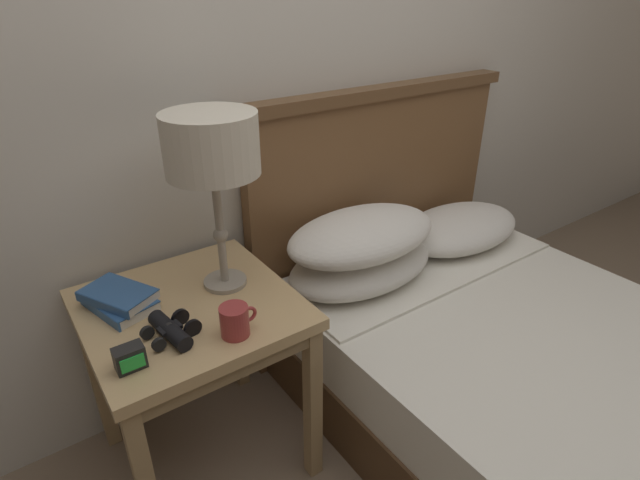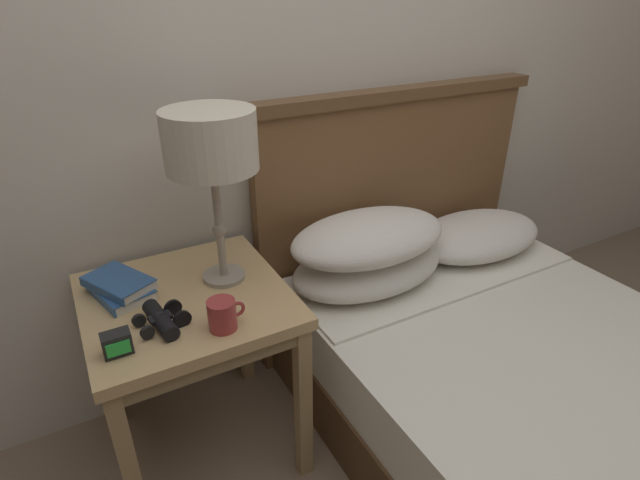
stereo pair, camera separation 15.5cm
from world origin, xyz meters
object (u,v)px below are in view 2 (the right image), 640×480
object	(u,v)px
coffee_mug	(223,315)
bed	(522,382)
book_stacked_on_top	(118,283)
alarm_clock	(117,344)
book_on_nightstand	(120,290)
table_lamp	(211,146)
nightstand	(189,318)
binoculars_pair	(161,319)

from	to	relation	value
coffee_mug	bed	bearing A→B (deg)	-18.49
book_stacked_on_top	alarm_clock	distance (m)	0.27
alarm_clock	book_on_nightstand	bearing A→B (deg)	79.78
bed	coffee_mug	distance (m)	1.02
coffee_mug	alarm_clock	xyz separation A→B (m)	(-0.26, 0.03, -0.01)
bed	book_stacked_on_top	xyz separation A→B (m)	(-1.11, 0.59, 0.40)
coffee_mug	alarm_clock	distance (m)	0.27
book_stacked_on_top	alarm_clock	size ratio (longest dim) A/B	3.32
table_lamp	alarm_clock	bearing A→B (deg)	-148.45
book_on_nightstand	alarm_clock	bearing A→B (deg)	-100.22
coffee_mug	book_on_nightstand	bearing A→B (deg)	125.81
bed	table_lamp	xyz separation A→B (m)	(-0.81, 0.54, 0.78)
table_lamp	alarm_clock	xyz separation A→B (m)	(-0.35, -0.21, -0.39)
book_on_nightstand	alarm_clock	distance (m)	0.27
table_lamp	book_stacked_on_top	distance (m)	0.49
table_lamp	book_on_nightstand	world-z (taller)	table_lamp
nightstand	alarm_clock	distance (m)	0.30
nightstand	binoculars_pair	xyz separation A→B (m)	(-0.09, -0.12, 0.11)
book_stacked_on_top	table_lamp	bearing A→B (deg)	-10.04
book_on_nightstand	coffee_mug	size ratio (longest dim) A/B	2.25
coffee_mug	binoculars_pair	bearing A→B (deg)	149.11
table_lamp	binoculars_pair	distance (m)	0.49
bed	nightstand	bearing A→B (deg)	151.96
nightstand	binoculars_pair	distance (m)	0.18
alarm_clock	nightstand	bearing A→B (deg)	39.34
bed	table_lamp	world-z (taller)	table_lamp
book_on_nightstand	alarm_clock	world-z (taller)	alarm_clock
bed	book_on_nightstand	distance (m)	1.31
coffee_mug	alarm_clock	world-z (taller)	coffee_mug
table_lamp	book_on_nightstand	distance (m)	0.51
table_lamp	binoculars_pair	xyz separation A→B (m)	(-0.23, -0.16, -0.40)
bed	binoculars_pair	distance (m)	1.16
bed	alarm_clock	size ratio (longest dim) A/B	26.25
table_lamp	alarm_clock	world-z (taller)	table_lamp
bed	book_on_nightstand	bearing A→B (deg)	151.69
book_stacked_on_top	coffee_mug	distance (m)	0.37
book_stacked_on_top	alarm_clock	world-z (taller)	alarm_clock
book_stacked_on_top	bed	bearing A→B (deg)	-28.19
bed	table_lamp	distance (m)	1.24
nightstand	bed	size ratio (longest dim) A/B	0.34
binoculars_pair	coffee_mug	xyz separation A→B (m)	(0.14, -0.09, 0.02)
nightstand	table_lamp	size ratio (longest dim) A/B	1.20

